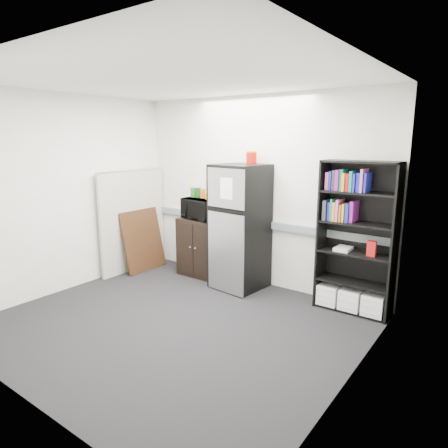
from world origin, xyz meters
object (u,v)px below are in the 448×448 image
at_px(microwave, 202,209).
at_px(refrigerator, 239,227).
at_px(bookshelf, 356,239).
at_px(cabinet, 203,247).
at_px(cubicle_partition, 133,220).

distance_m(microwave, refrigerator, 0.76).
distance_m(bookshelf, cabinet, 2.39).
distance_m(bookshelf, refrigerator, 1.61).
bearing_deg(bookshelf, refrigerator, -174.84).
bearing_deg(refrigerator, cabinet, 179.78).
distance_m(bookshelf, cubicle_partition, 3.46).
bearing_deg(cubicle_partition, microwave, 20.38).
relative_size(bookshelf, refrigerator, 1.05).
relative_size(cubicle_partition, microwave, 2.86).
bearing_deg(microwave, cubicle_partition, -153.38).
xyz_separation_m(bookshelf, refrigerator, (-1.60, -0.14, -0.03)).
distance_m(cabinet, microwave, 0.61).
distance_m(cubicle_partition, microwave, 1.19).
height_order(bookshelf, cubicle_partition, bookshelf).
bearing_deg(bookshelf, cubicle_partition, -171.94).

